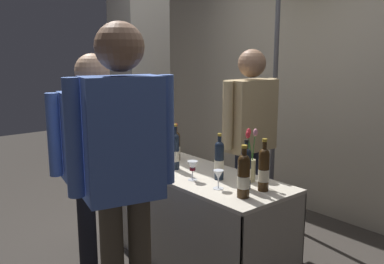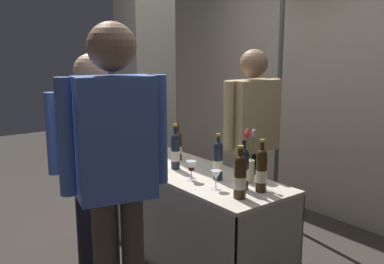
{
  "view_description": "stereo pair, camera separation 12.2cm",
  "coord_description": "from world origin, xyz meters",
  "px_view_note": "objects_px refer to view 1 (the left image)",
  "views": [
    {
      "loc": [
        2.3,
        -1.92,
        1.61
      ],
      "look_at": [
        0.0,
        0.0,
        1.02
      ],
      "focal_mm": 38.79,
      "sensor_mm": 36.0,
      "label": 1
    },
    {
      "loc": [
        2.38,
        -1.82,
        1.61
      ],
      "look_at": [
        0.0,
        0.0,
        1.02
      ],
      "focal_mm": 38.79,
      "sensor_mm": 36.0,
      "label": 2
    }
  ],
  "objects_px": {
    "wine_glass_mid": "(142,145)",
    "booth_signpost": "(276,68)",
    "featured_wine_bottle": "(176,145)",
    "taster_foreground_right": "(96,153)",
    "wine_glass_near_vendor": "(193,167)",
    "vendor_presenter": "(250,130)",
    "wine_glass_near_taster": "(218,175)",
    "concrete_pillar": "(139,70)",
    "tasting_table": "(192,200)",
    "flower_vase": "(250,165)",
    "display_bottle_0": "(131,143)"
  },
  "relations": [
    {
      "from": "concrete_pillar",
      "to": "wine_glass_near_taster",
      "type": "height_order",
      "value": "concrete_pillar"
    },
    {
      "from": "concrete_pillar",
      "to": "featured_wine_bottle",
      "type": "xyz_separation_m",
      "value": [
        1.12,
        -0.38,
        -0.56
      ]
    },
    {
      "from": "tasting_table",
      "to": "vendor_presenter",
      "type": "distance_m",
      "value": 0.75
    },
    {
      "from": "concrete_pillar",
      "to": "taster_foreground_right",
      "type": "xyz_separation_m",
      "value": [
        1.34,
        -1.2,
        -0.45
      ]
    },
    {
      "from": "wine_glass_near_taster",
      "to": "flower_vase",
      "type": "distance_m",
      "value": 0.28
    },
    {
      "from": "display_bottle_0",
      "to": "taster_foreground_right",
      "type": "xyz_separation_m",
      "value": [
        0.46,
        -0.54,
        0.09
      ]
    },
    {
      "from": "featured_wine_bottle",
      "to": "vendor_presenter",
      "type": "height_order",
      "value": "vendor_presenter"
    },
    {
      "from": "wine_glass_mid",
      "to": "taster_foreground_right",
      "type": "height_order",
      "value": "taster_foreground_right"
    },
    {
      "from": "flower_vase",
      "to": "booth_signpost",
      "type": "height_order",
      "value": "booth_signpost"
    },
    {
      "from": "display_bottle_0",
      "to": "wine_glass_near_taster",
      "type": "relative_size",
      "value": 2.66
    },
    {
      "from": "flower_vase",
      "to": "display_bottle_0",
      "type": "bearing_deg",
      "value": -162.0
    },
    {
      "from": "wine_glass_near_taster",
      "to": "vendor_presenter",
      "type": "distance_m",
      "value": 0.79
    },
    {
      "from": "concrete_pillar",
      "to": "vendor_presenter",
      "type": "xyz_separation_m",
      "value": [
        1.51,
        0.08,
        -0.43
      ]
    },
    {
      "from": "featured_wine_bottle",
      "to": "wine_glass_near_vendor",
      "type": "distance_m",
      "value": 0.55
    },
    {
      "from": "tasting_table",
      "to": "wine_glass_near_taster",
      "type": "bearing_deg",
      "value": -16.48
    },
    {
      "from": "wine_glass_mid",
      "to": "wine_glass_near_taster",
      "type": "xyz_separation_m",
      "value": [
        1.05,
        -0.1,
        -0.01
      ]
    },
    {
      "from": "wine_glass_near_vendor",
      "to": "vendor_presenter",
      "type": "xyz_separation_m",
      "value": [
        -0.11,
        0.7,
        0.16
      ]
    },
    {
      "from": "wine_glass_mid",
      "to": "display_bottle_0",
      "type": "bearing_deg",
      "value": -67.95
    },
    {
      "from": "wine_glass_near_vendor",
      "to": "vendor_presenter",
      "type": "bearing_deg",
      "value": 98.76
    },
    {
      "from": "tasting_table",
      "to": "booth_signpost",
      "type": "relative_size",
      "value": 0.68
    },
    {
      "from": "featured_wine_bottle",
      "to": "booth_signpost",
      "type": "height_order",
      "value": "booth_signpost"
    },
    {
      "from": "vendor_presenter",
      "to": "taster_foreground_right",
      "type": "height_order",
      "value": "vendor_presenter"
    },
    {
      "from": "tasting_table",
      "to": "taster_foreground_right",
      "type": "distance_m",
      "value": 0.86
    },
    {
      "from": "tasting_table",
      "to": "wine_glass_near_vendor",
      "type": "distance_m",
      "value": 0.39
    },
    {
      "from": "featured_wine_bottle",
      "to": "taster_foreground_right",
      "type": "xyz_separation_m",
      "value": [
        0.21,
        -0.82,
        0.11
      ]
    },
    {
      "from": "flower_vase",
      "to": "vendor_presenter",
      "type": "xyz_separation_m",
      "value": [
        -0.38,
        0.41,
        0.14
      ]
    },
    {
      "from": "flower_vase",
      "to": "vendor_presenter",
      "type": "distance_m",
      "value": 0.58
    },
    {
      "from": "concrete_pillar",
      "to": "booth_signpost",
      "type": "relative_size",
      "value": 1.19
    },
    {
      "from": "wine_glass_near_taster",
      "to": "booth_signpost",
      "type": "bearing_deg",
      "value": 114.55
    },
    {
      "from": "wine_glass_mid",
      "to": "taster_foreground_right",
      "type": "bearing_deg",
      "value": -53.11
    },
    {
      "from": "vendor_presenter",
      "to": "taster_foreground_right",
      "type": "relative_size",
      "value": 1.02
    },
    {
      "from": "flower_vase",
      "to": "taster_foreground_right",
      "type": "height_order",
      "value": "taster_foreground_right"
    },
    {
      "from": "display_bottle_0",
      "to": "taster_foreground_right",
      "type": "relative_size",
      "value": 0.21
    },
    {
      "from": "flower_vase",
      "to": "wine_glass_near_vendor",
      "type": "bearing_deg",
      "value": -133.3
    },
    {
      "from": "featured_wine_bottle",
      "to": "flower_vase",
      "type": "height_order",
      "value": "flower_vase"
    },
    {
      "from": "wine_glass_near_vendor",
      "to": "vendor_presenter",
      "type": "height_order",
      "value": "vendor_presenter"
    },
    {
      "from": "concrete_pillar",
      "to": "wine_glass_mid",
      "type": "distance_m",
      "value": 1.13
    },
    {
      "from": "tasting_table",
      "to": "taster_foreground_right",
      "type": "xyz_separation_m",
      "value": [
        -0.11,
        -0.72,
        0.46
      ]
    },
    {
      "from": "wine_glass_near_taster",
      "to": "booth_signpost",
      "type": "height_order",
      "value": "booth_signpost"
    },
    {
      "from": "flower_vase",
      "to": "booth_signpost",
      "type": "distance_m",
      "value": 1.29
    },
    {
      "from": "wine_glass_near_vendor",
      "to": "flower_vase",
      "type": "xyz_separation_m",
      "value": [
        0.27,
        0.29,
        0.02
      ]
    },
    {
      "from": "wine_glass_mid",
      "to": "booth_signpost",
      "type": "relative_size",
      "value": 0.06
    },
    {
      "from": "vendor_presenter",
      "to": "booth_signpost",
      "type": "xyz_separation_m",
      "value": [
        -0.21,
        0.56,
        0.48
      ]
    },
    {
      "from": "tasting_table",
      "to": "featured_wine_bottle",
      "type": "xyz_separation_m",
      "value": [
        -0.33,
        0.1,
        0.36
      ]
    },
    {
      "from": "wine_glass_near_taster",
      "to": "flower_vase",
      "type": "bearing_deg",
      "value": 85.45
    },
    {
      "from": "tasting_table",
      "to": "wine_glass_mid",
      "type": "xyz_separation_m",
      "value": [
        -0.64,
        -0.03,
        0.33
      ]
    },
    {
      "from": "concrete_pillar",
      "to": "wine_glass_mid",
      "type": "relative_size",
      "value": 20.63
    },
    {
      "from": "taster_foreground_right",
      "to": "booth_signpost",
      "type": "height_order",
      "value": "booth_signpost"
    },
    {
      "from": "wine_glass_near_taster",
      "to": "flower_vase",
      "type": "relative_size",
      "value": 0.33
    },
    {
      "from": "tasting_table",
      "to": "booth_signpost",
      "type": "height_order",
      "value": "booth_signpost"
    }
  ]
}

